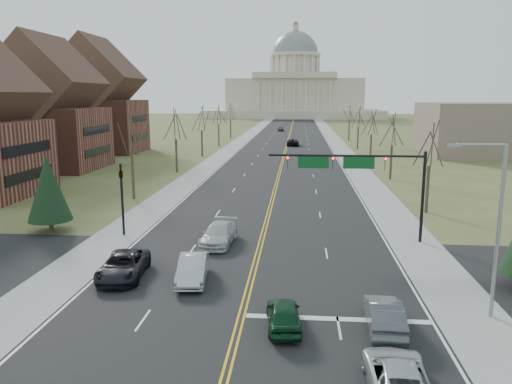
% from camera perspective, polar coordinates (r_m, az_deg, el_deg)
% --- Properties ---
extents(ground, '(600.00, 600.00, 0.00)m').
position_cam_1_polar(ground, '(27.92, -1.42, -13.07)').
color(ground, '#50552A').
rests_on(ground, ground).
extents(road, '(20.00, 380.00, 0.01)m').
position_cam_1_polar(road, '(135.85, 3.74, 6.13)').
color(road, black).
rests_on(road, ground).
extents(cross_road, '(120.00, 14.00, 0.01)m').
position_cam_1_polar(cross_road, '(33.46, -0.27, -8.90)').
color(cross_road, black).
rests_on(cross_road, ground).
extents(sidewalk_left, '(4.00, 380.00, 0.03)m').
position_cam_1_polar(sidewalk_left, '(136.63, -1.32, 6.18)').
color(sidewalk_left, gray).
rests_on(sidewalk_left, ground).
extents(sidewalk_right, '(4.00, 380.00, 0.03)m').
position_cam_1_polar(sidewalk_right, '(136.12, 8.83, 6.04)').
color(sidewalk_right, gray).
rests_on(sidewalk_right, ground).
extents(center_line, '(0.42, 380.00, 0.01)m').
position_cam_1_polar(center_line, '(135.85, 3.74, 6.13)').
color(center_line, gold).
rests_on(center_line, road).
extents(edge_line_left, '(0.15, 380.00, 0.01)m').
position_cam_1_polar(edge_line_left, '(136.41, -0.40, 6.18)').
color(edge_line_left, silver).
rests_on(edge_line_left, road).
extents(edge_line_right, '(0.15, 380.00, 0.01)m').
position_cam_1_polar(edge_line_right, '(135.99, 7.90, 6.06)').
color(edge_line_right, silver).
rests_on(edge_line_right, road).
extents(stop_bar, '(9.50, 0.50, 0.01)m').
position_cam_1_polar(stop_bar, '(26.94, 9.30, -14.12)').
color(stop_bar, silver).
rests_on(stop_bar, road).
extents(capitol, '(90.00, 60.00, 50.00)m').
position_cam_1_polar(capitol, '(275.28, 4.44, 11.51)').
color(capitol, beige).
rests_on(capitol, ground).
extents(signal_mast, '(12.12, 0.44, 7.20)m').
position_cam_1_polar(signal_mast, '(39.51, 11.56, 2.57)').
color(signal_mast, black).
rests_on(signal_mast, ground).
extents(signal_left, '(0.32, 0.36, 6.00)m').
position_cam_1_polar(signal_left, '(42.11, -15.09, 0.10)').
color(signal_left, black).
rests_on(signal_left, ground).
extents(street_light, '(2.90, 0.25, 9.07)m').
position_cam_1_polar(street_light, '(27.88, 25.57, -2.87)').
color(street_light, gray).
rests_on(street_light, ground).
extents(tree_r_0, '(3.74, 3.74, 8.50)m').
position_cam_1_polar(tree_r_0, '(51.16, 19.29, 4.94)').
color(tree_r_0, '#392E22').
rests_on(tree_r_0, ground).
extents(tree_l_0, '(3.96, 3.96, 9.00)m').
position_cam_1_polar(tree_l_0, '(56.59, -14.09, 6.14)').
color(tree_l_0, '#392E22').
rests_on(tree_l_0, ground).
extents(tree_r_1, '(3.74, 3.74, 8.50)m').
position_cam_1_polar(tree_r_1, '(70.65, 15.34, 6.66)').
color(tree_r_1, '#392E22').
rests_on(tree_r_1, ground).
extents(tree_l_1, '(3.96, 3.96, 9.00)m').
position_cam_1_polar(tree_l_1, '(75.74, -9.18, 7.46)').
color(tree_l_1, '#392E22').
rests_on(tree_l_1, ground).
extents(tree_r_2, '(3.74, 3.74, 8.50)m').
position_cam_1_polar(tree_r_2, '(90.36, 13.09, 7.61)').
color(tree_r_2, '#392E22').
rests_on(tree_r_2, ground).
extents(tree_l_2, '(3.96, 3.96, 9.00)m').
position_cam_1_polar(tree_l_2, '(95.23, -6.24, 8.22)').
color(tree_l_2, '#392E22').
rests_on(tree_l_2, ground).
extents(tree_r_3, '(3.74, 3.74, 8.50)m').
position_cam_1_polar(tree_r_3, '(110.17, 11.65, 8.22)').
color(tree_r_3, '#392E22').
rests_on(tree_r_3, ground).
extents(tree_l_3, '(3.96, 3.96, 9.00)m').
position_cam_1_polar(tree_l_3, '(114.91, -4.30, 8.71)').
color(tree_l_3, '#392E22').
rests_on(tree_l_3, ground).
extents(tree_r_4, '(3.74, 3.74, 8.50)m').
position_cam_1_polar(tree_r_4, '(130.05, 10.64, 8.64)').
color(tree_r_4, '#392E22').
rests_on(tree_r_4, ground).
extents(tree_l_4, '(3.96, 3.96, 9.00)m').
position_cam_1_polar(tree_l_4, '(134.67, -2.93, 9.05)').
color(tree_l_4, '#392E22').
rests_on(tree_l_4, ground).
extents(conifer_l, '(3.64, 3.64, 6.50)m').
position_cam_1_polar(conifer_l, '(45.18, -22.65, 0.39)').
color(conifer_l, '#392E22').
rests_on(conifer_l, ground).
extents(bldg_left_mid, '(15.10, 14.28, 20.75)m').
position_cam_1_polar(bldg_left_mid, '(84.82, -22.57, 8.21)').
color(bldg_left_mid, brown).
rests_on(bldg_left_mid, ground).
extents(bldg_left_far, '(17.10, 14.28, 23.25)m').
position_cam_1_polar(bldg_left_far, '(107.43, -17.66, 9.47)').
color(bldg_left_far, brown).
rests_on(bldg_left_far, ground).
extents(bldg_right_mass, '(25.00, 20.00, 10.00)m').
position_cam_1_polar(bldg_right_mass, '(108.12, 25.20, 6.54)').
color(bldg_right_mass, '#7E6B59').
rests_on(bldg_right_mass, ground).
extents(car_nb_inner_lead, '(2.03, 4.23, 1.39)m').
position_cam_1_polar(car_nb_inner_lead, '(25.46, 3.20, -13.81)').
color(car_nb_inner_lead, '#0C361B').
rests_on(car_nb_inner_lead, road).
extents(car_nb_outer_lead, '(1.76, 4.70, 1.53)m').
position_cam_1_polar(car_nb_outer_lead, '(26.04, 14.44, -13.40)').
color(car_nb_outer_lead, '#4A4E51').
rests_on(car_nb_outer_lead, road).
extents(car_nb_outer_second, '(2.49, 5.20, 1.43)m').
position_cam_1_polar(car_nb_outer_second, '(21.19, 15.89, -19.64)').
color(car_nb_outer_second, '#B4B8BD').
rests_on(car_nb_outer_second, road).
extents(car_sb_inner_lead, '(2.19, 4.98, 1.59)m').
position_cam_1_polar(car_sb_inner_lead, '(31.52, -7.25, -8.71)').
color(car_sb_inner_lead, '#AAADB2').
rests_on(car_sb_inner_lead, road).
extents(car_sb_outer_lead, '(3.08, 5.79, 1.55)m').
position_cam_1_polar(car_sb_outer_lead, '(33.01, -14.92, -8.12)').
color(car_sb_outer_lead, black).
rests_on(car_sb_outer_lead, road).
extents(car_sb_inner_second, '(2.57, 5.63, 1.60)m').
position_cam_1_polar(car_sb_inner_second, '(38.92, -4.29, -4.82)').
color(car_sb_inner_second, '#BEBEBE').
rests_on(car_sb_inner_second, road).
extents(car_far_nb, '(2.82, 5.99, 1.65)m').
position_cam_1_polar(car_far_nb, '(116.14, 4.22, 5.72)').
color(car_far_nb, black).
rests_on(car_far_nb, road).
extents(car_far_sb, '(2.34, 4.60, 1.50)m').
position_cam_1_polar(car_far_sb, '(164.29, 2.83, 7.24)').
color(car_far_sb, '#484B4F').
rests_on(car_far_sb, road).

